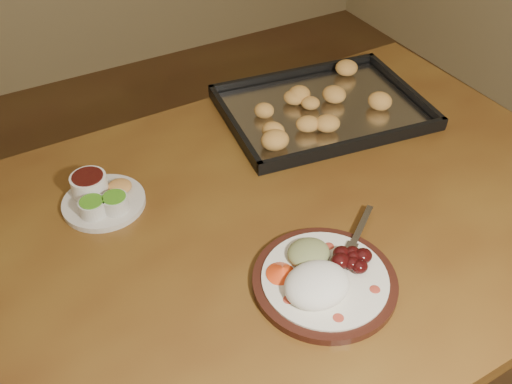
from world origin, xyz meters
TOP-DOWN VIEW (x-y plane):
  - dining_table at (0.15, -0.10)m, footprint 1.51×0.92m
  - dinner_plate at (0.20, -0.29)m, footprint 0.30×0.25m
  - condiment_saucer at (-0.07, 0.09)m, footprint 0.16×0.16m
  - baking_tray at (0.50, 0.16)m, footprint 0.51×0.41m

SIDE VIEW (x-z plane):
  - dining_table at x=0.15m, z-range 0.28..1.03m
  - baking_tray at x=0.50m, z-range 0.74..0.79m
  - dinner_plate at x=0.20m, z-range 0.74..0.80m
  - condiment_saucer at x=-0.07m, z-range 0.74..0.80m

